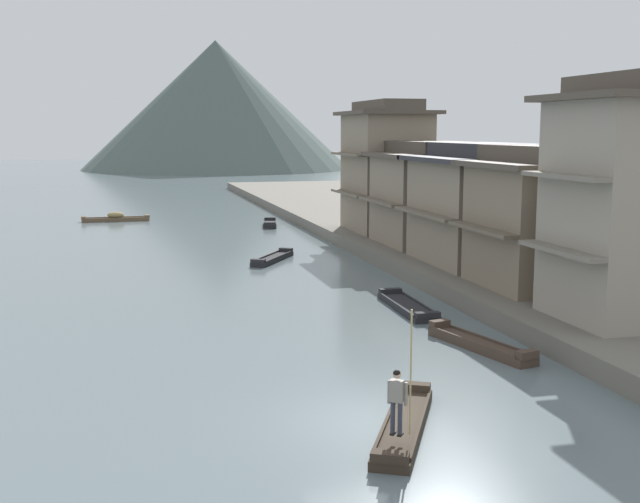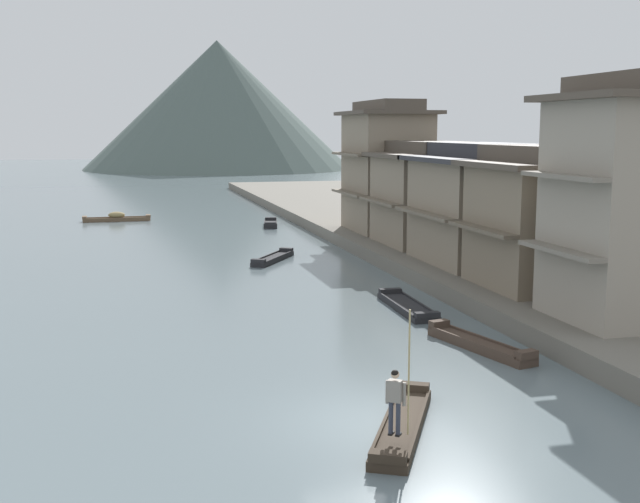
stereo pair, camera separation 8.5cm
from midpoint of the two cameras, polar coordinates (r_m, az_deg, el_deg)
name	(u,v)px [view 1 (the left image)]	position (r m, az deg, el deg)	size (l,w,h in m)	color
ground_plane	(358,421)	(21.26, 2.64, -12.11)	(400.00, 400.00, 0.00)	slate
riverbank_right	(468,237)	(54.50, 10.57, 1.01)	(18.00, 110.00, 0.78)	#6B665B
boat_foreground_poled	(404,425)	(20.69, 5.93, -12.32)	(3.29, 5.16, 0.46)	#33281E
boatman_person	(398,394)	(18.85, 5.48, -10.18)	(0.51, 0.40, 3.04)	black
boat_moored_nearest	(407,306)	(33.99, 6.24, -3.94)	(1.26, 5.22, 0.44)	#232326
boat_moored_second	(116,218)	(68.83, -14.51, 2.35)	(5.57, 1.15, 0.79)	brown
boat_moored_third	(273,258)	(46.36, -3.48, -0.50)	(3.29, 4.53, 0.45)	#232326
boat_moored_far	(480,345)	(28.29, 11.34, -6.58)	(2.00, 5.05, 0.55)	#423328
boat_midriver_drifting	(270,224)	(63.34, -3.66, 2.00)	(1.74, 3.97, 0.51)	#232326
house_waterfront_nearest	(637,200)	(30.42, 21.74, 3.46)	(6.40, 5.58, 8.74)	gray
house_waterfront_second	(534,218)	(35.51, 15.07, 2.33)	(5.38, 6.35, 6.14)	#7F705B
house_waterfront_tall	(482,205)	(41.66, 11.53, 3.33)	(6.85, 7.77, 6.14)	gray
house_waterfront_narrow	(428,194)	(48.06, 7.71, 4.13)	(6.55, 7.03, 6.14)	gray
house_waterfront_far	(386,167)	(54.08, 4.71, 6.06)	(5.78, 7.18, 8.74)	gray
hill_far_west	(216,105)	(159.86, -7.47, 10.39)	(52.66, 52.66, 24.92)	#4C5B56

